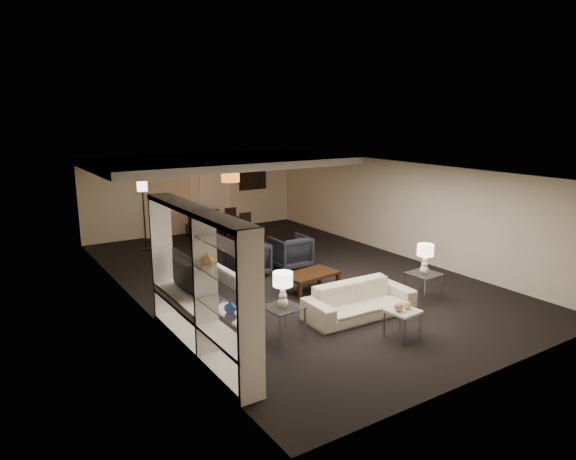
% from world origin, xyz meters
% --- Properties ---
extents(floor, '(11.00, 11.00, 0.00)m').
position_xyz_m(floor, '(0.00, 0.00, 0.00)').
color(floor, black).
rests_on(floor, ground).
extents(ceiling, '(7.00, 11.00, 0.02)m').
position_xyz_m(ceiling, '(0.00, 0.00, 2.50)').
color(ceiling, silver).
rests_on(ceiling, ground).
extents(wall_back, '(7.00, 0.02, 2.50)m').
position_xyz_m(wall_back, '(0.00, 5.50, 1.25)').
color(wall_back, beige).
rests_on(wall_back, ground).
extents(wall_front, '(7.00, 0.02, 2.50)m').
position_xyz_m(wall_front, '(0.00, -5.50, 1.25)').
color(wall_front, beige).
rests_on(wall_front, ground).
extents(wall_left, '(0.02, 11.00, 2.50)m').
position_xyz_m(wall_left, '(-3.50, 0.00, 1.25)').
color(wall_left, beige).
rests_on(wall_left, ground).
extents(wall_right, '(0.02, 11.00, 2.50)m').
position_xyz_m(wall_right, '(3.50, 0.00, 1.25)').
color(wall_right, beige).
rests_on(wall_right, ground).
extents(ceiling_soffit, '(7.00, 4.00, 0.20)m').
position_xyz_m(ceiling_soffit, '(0.00, 3.50, 2.40)').
color(ceiling_soffit, silver).
rests_on(ceiling_soffit, ceiling).
extents(curtains, '(1.50, 0.12, 2.40)m').
position_xyz_m(curtains, '(-0.90, 5.42, 1.20)').
color(curtains, beige).
rests_on(curtains, wall_back).
extents(door, '(0.90, 0.05, 2.10)m').
position_xyz_m(door, '(0.70, 5.47, 1.05)').
color(door, silver).
rests_on(door, wall_back).
extents(painting, '(0.95, 0.04, 0.65)m').
position_xyz_m(painting, '(2.10, 5.46, 1.55)').
color(painting, '#142D38').
rests_on(painting, wall_back).
extents(media_unit, '(0.38, 3.40, 2.35)m').
position_xyz_m(media_unit, '(-3.31, -2.60, 1.18)').
color(media_unit, white).
rests_on(media_unit, wall_left).
extents(pendant_light, '(0.52, 0.52, 0.24)m').
position_xyz_m(pendant_light, '(0.30, 3.50, 1.92)').
color(pendant_light, '#D8591E').
rests_on(pendant_light, ceiling_soffit).
extents(sofa, '(2.16, 0.91, 0.62)m').
position_xyz_m(sofa, '(-0.20, -2.78, 0.31)').
color(sofa, beige).
rests_on(sofa, floor).
extents(coffee_table, '(1.24, 0.81, 0.42)m').
position_xyz_m(coffee_table, '(-0.20, -1.18, 0.21)').
color(coffee_table, black).
rests_on(coffee_table, floor).
extents(armchair_left, '(0.89, 0.91, 0.80)m').
position_xyz_m(armchair_left, '(-0.80, 0.52, 0.40)').
color(armchair_left, black).
rests_on(armchair_left, floor).
extents(armchair_right, '(0.88, 0.91, 0.80)m').
position_xyz_m(armchair_right, '(0.40, 0.52, 0.40)').
color(armchair_right, black).
rests_on(armchair_right, floor).
extents(side_table_left, '(0.64, 0.64, 0.55)m').
position_xyz_m(side_table_left, '(-1.90, -2.78, 0.27)').
color(side_table_left, white).
rests_on(side_table_left, floor).
extents(side_table_right, '(0.62, 0.62, 0.55)m').
position_xyz_m(side_table_right, '(1.50, -2.78, 0.27)').
color(side_table_right, silver).
rests_on(side_table_right, floor).
extents(table_lamp_left, '(0.36, 0.36, 0.61)m').
position_xyz_m(table_lamp_left, '(-1.90, -2.78, 0.85)').
color(table_lamp_left, '#EDE8C8').
rests_on(table_lamp_left, side_table_left).
extents(table_lamp_right, '(0.35, 0.35, 0.61)m').
position_xyz_m(table_lamp_right, '(1.50, -2.78, 0.85)').
color(table_lamp_right, white).
rests_on(table_lamp_right, side_table_right).
extents(marble_table, '(0.54, 0.54, 0.49)m').
position_xyz_m(marble_table, '(-0.20, -3.88, 0.24)').
color(marble_table, silver).
rests_on(marble_table, floor).
extents(gold_gourd_a, '(0.16, 0.16, 0.16)m').
position_xyz_m(gold_gourd_a, '(-0.30, -3.88, 0.57)').
color(gold_gourd_a, tan).
rests_on(gold_gourd_a, marble_table).
extents(gold_gourd_b, '(0.14, 0.14, 0.14)m').
position_xyz_m(gold_gourd_b, '(-0.10, -3.88, 0.56)').
color(gold_gourd_b, '#D6C771').
rests_on(gold_gourd_b, marble_table).
extents(television, '(1.13, 0.15, 0.65)m').
position_xyz_m(television, '(-3.28, -1.71, 1.08)').
color(television, black).
rests_on(television, media_unit).
extents(vase_blue, '(0.17, 0.17, 0.18)m').
position_xyz_m(vase_blue, '(-3.31, -3.67, 1.15)').
color(vase_blue, '#2746AB').
rests_on(vase_blue, media_unit).
extents(vase_amber, '(0.17, 0.17, 0.18)m').
position_xyz_m(vase_amber, '(-3.31, -2.95, 1.65)').
color(vase_amber, '#B27C3B').
rests_on(vase_amber, media_unit).
extents(floor_speaker, '(0.15, 0.15, 1.23)m').
position_xyz_m(floor_speaker, '(-3.20, -0.86, 0.62)').
color(floor_speaker, black).
rests_on(floor_speaker, floor).
extents(dining_table, '(1.63, 0.92, 0.57)m').
position_xyz_m(dining_table, '(0.17, 4.02, 0.29)').
color(dining_table, black).
rests_on(dining_table, floor).
extents(chair_nl, '(0.40, 0.40, 0.85)m').
position_xyz_m(chair_nl, '(-0.43, 3.37, 0.42)').
color(chair_nl, black).
rests_on(chair_nl, floor).
extents(chair_nm, '(0.40, 0.40, 0.85)m').
position_xyz_m(chair_nm, '(0.17, 3.37, 0.42)').
color(chair_nm, black).
rests_on(chair_nm, floor).
extents(chair_nr, '(0.40, 0.40, 0.85)m').
position_xyz_m(chair_nr, '(0.77, 3.37, 0.42)').
color(chair_nr, black).
rests_on(chair_nr, floor).
extents(chair_fl, '(0.44, 0.44, 0.85)m').
position_xyz_m(chair_fl, '(-0.43, 4.67, 0.42)').
color(chair_fl, black).
rests_on(chair_fl, floor).
extents(chair_fm, '(0.43, 0.43, 0.85)m').
position_xyz_m(chair_fm, '(0.17, 4.67, 0.42)').
color(chair_fm, black).
rests_on(chair_fm, floor).
extents(chair_fr, '(0.40, 0.40, 0.85)m').
position_xyz_m(chair_fr, '(0.77, 4.67, 0.42)').
color(chair_fr, black).
rests_on(chair_fr, floor).
extents(floor_lamp, '(0.30, 0.30, 1.90)m').
position_xyz_m(floor_lamp, '(-2.06, 4.12, 0.95)').
color(floor_lamp, black).
rests_on(floor_lamp, floor).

